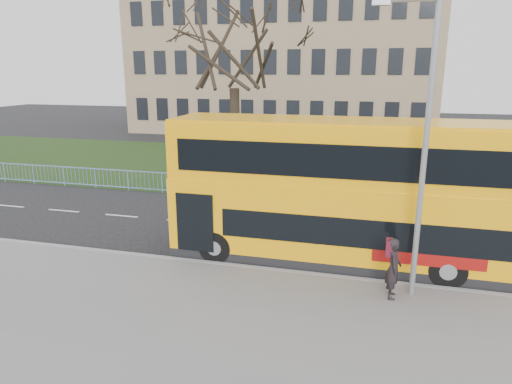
# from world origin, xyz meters

# --- Properties ---
(ground) EXTENTS (120.00, 120.00, 0.00)m
(ground) POSITION_xyz_m (0.00, 0.00, 0.00)
(ground) COLOR black
(ground) RESTS_ON ground
(pavement) EXTENTS (80.00, 10.50, 0.12)m
(pavement) POSITION_xyz_m (0.00, -6.75, 0.06)
(pavement) COLOR slate
(pavement) RESTS_ON ground
(kerb) EXTENTS (80.00, 0.20, 0.14)m
(kerb) POSITION_xyz_m (0.00, -1.55, 0.07)
(kerb) COLOR gray
(kerb) RESTS_ON ground
(grass_verge) EXTENTS (80.00, 15.40, 0.08)m
(grass_verge) POSITION_xyz_m (0.00, 14.30, 0.04)
(grass_verge) COLOR #1D3212
(grass_verge) RESTS_ON ground
(guard_railing) EXTENTS (40.00, 0.12, 1.10)m
(guard_railing) POSITION_xyz_m (0.00, 6.60, 0.55)
(guard_railing) COLOR #7E9DE0
(guard_railing) RESTS_ON ground
(bare_tree) EXTENTS (8.73, 8.73, 12.48)m
(bare_tree) POSITION_xyz_m (-3.00, 10.00, 6.32)
(bare_tree) COLOR black
(bare_tree) RESTS_ON grass_verge
(civic_building) EXTENTS (30.00, 15.00, 14.00)m
(civic_building) POSITION_xyz_m (-5.00, 35.00, 7.00)
(civic_building) COLOR #8A7058
(civic_building) RESTS_ON ground
(yellow_bus) EXTENTS (11.23, 2.71, 4.71)m
(yellow_bus) POSITION_xyz_m (3.78, -0.06, 2.52)
(yellow_bus) COLOR #FFA90A
(yellow_bus) RESTS_ON ground
(pedestrian) EXTENTS (0.42, 0.64, 1.75)m
(pedestrian) POSITION_xyz_m (5.44, -2.52, 0.99)
(pedestrian) COLOR black
(pedestrian) RESTS_ON pavement
(street_lamp) EXTENTS (1.67, 0.28, 7.87)m
(street_lamp) POSITION_xyz_m (5.90, -2.16, 4.43)
(street_lamp) COLOR gray
(street_lamp) RESTS_ON pavement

